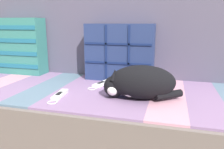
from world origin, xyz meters
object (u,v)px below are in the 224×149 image
at_px(couch, 94,118).
at_px(game_remote_near, 59,95).
at_px(throw_pillow_quilted, 120,52).
at_px(sleeping_cat, 139,83).
at_px(game_remote_far, 101,84).
at_px(throw_pillow_striped, 19,46).

bearing_deg(couch, game_remote_near, -115.58).
bearing_deg(couch, throw_pillow_quilted, 61.83).
xyz_separation_m(couch, sleeping_cat, (0.29, -0.13, 0.28)).
height_order(couch, sleeping_cat, sleeping_cat).
bearing_deg(game_remote_far, sleeping_cat, -33.93).
bearing_deg(couch, sleeping_cat, -24.60).
height_order(throw_pillow_quilted, game_remote_near, throw_pillow_quilted).
distance_m(couch, game_remote_far, 0.22).
bearing_deg(game_remote_near, throw_pillow_striped, 142.37).
relative_size(throw_pillow_quilted, sleeping_cat, 1.13).
xyz_separation_m(throw_pillow_striped, game_remote_far, (0.69, -0.17, -0.19)).
bearing_deg(throw_pillow_quilted, couch, -118.17).
xyz_separation_m(throw_pillow_striped, sleeping_cat, (0.94, -0.34, -0.12)).
relative_size(couch, game_remote_far, 8.89).
distance_m(sleeping_cat, game_remote_far, 0.31).
xyz_separation_m(couch, throw_pillow_quilted, (0.11, 0.21, 0.38)).
distance_m(throw_pillow_quilted, throw_pillow_striped, 0.77).
xyz_separation_m(sleeping_cat, game_remote_far, (-0.25, 0.17, -0.07)).
distance_m(throw_pillow_striped, game_remote_far, 0.74).
bearing_deg(game_remote_far, throw_pillow_striped, 166.33).
xyz_separation_m(throw_pillow_striped, game_remote_near, (0.55, -0.42, -0.19)).
height_order(sleeping_cat, game_remote_far, sleeping_cat).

